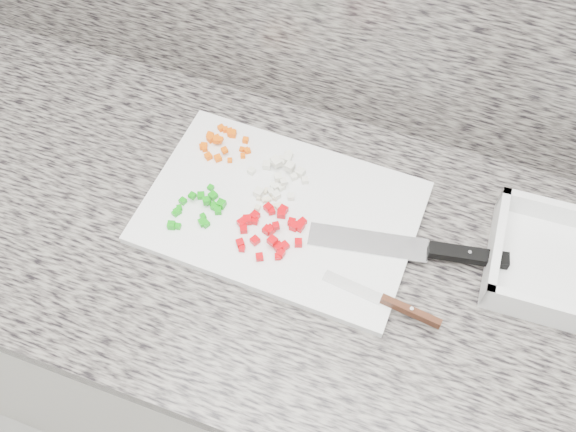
% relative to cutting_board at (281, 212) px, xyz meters
% --- Properties ---
extents(cabinet, '(3.92, 0.62, 0.86)m').
position_rel_cutting_board_xyz_m(cabinet, '(0.10, -0.05, -0.48)').
color(cabinet, silver).
rests_on(cabinet, ground).
extents(countertop, '(3.96, 0.64, 0.04)m').
position_rel_cutting_board_xyz_m(countertop, '(0.10, -0.05, -0.03)').
color(countertop, slate).
rests_on(countertop, cabinet).
extents(cutting_board, '(0.46, 0.31, 0.02)m').
position_rel_cutting_board_xyz_m(cutting_board, '(0.00, 0.00, 0.00)').
color(cutting_board, white).
rests_on(cutting_board, countertop).
extents(carrot_pile, '(0.09, 0.08, 0.02)m').
position_rel_cutting_board_xyz_m(carrot_pile, '(-0.15, 0.10, 0.01)').
color(carrot_pile, '#EC5905').
rests_on(carrot_pile, cutting_board).
extents(onion_pile, '(0.11, 0.11, 0.02)m').
position_rel_cutting_board_xyz_m(onion_pile, '(-0.03, 0.06, 0.02)').
color(onion_pile, silver).
rests_on(onion_pile, cutting_board).
extents(green_pepper_pile, '(0.08, 0.11, 0.02)m').
position_rel_cutting_board_xyz_m(green_pepper_pile, '(-0.13, -0.05, 0.01)').
color(green_pepper_pile, '#0D940E').
rests_on(green_pepper_pile, cutting_board).
extents(red_pepper_pile, '(0.12, 0.11, 0.02)m').
position_rel_cutting_board_xyz_m(red_pepper_pile, '(0.00, -0.04, 0.01)').
color(red_pepper_pile, '#C3020A').
rests_on(red_pepper_pile, cutting_board).
extents(garlic_pile, '(0.05, 0.05, 0.01)m').
position_rel_cutting_board_xyz_m(garlic_pile, '(-0.02, 0.01, 0.01)').
color(garlic_pile, beige).
rests_on(garlic_pile, cutting_board).
extents(chef_knife, '(0.32, 0.09, 0.02)m').
position_rel_cutting_board_xyz_m(chef_knife, '(0.26, 0.01, 0.01)').
color(chef_knife, '#B8BABF').
rests_on(chef_knife, cutting_board).
extents(paring_knife, '(0.19, 0.04, 0.02)m').
position_rel_cutting_board_xyz_m(paring_knife, '(0.23, -0.11, 0.01)').
color(paring_knife, '#B8BABF').
rests_on(paring_knife, cutting_board).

